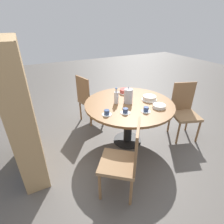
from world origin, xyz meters
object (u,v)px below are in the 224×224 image
Objects in this scene: chair_b at (89,99)px; water_bottle at (116,97)px; chair_c at (124,159)px; bookshelf at (24,113)px; cup_b at (146,110)px; cup_c at (125,111)px; coffee_pot at (128,96)px; cake_second at (125,91)px; cup_a at (107,113)px; chair_a at (184,110)px; cake_main at (149,98)px.

water_bottle is at bearing 174.21° from chair_b.
chair_c is 0.55× the size of bookshelf.
cup_b is 0.30m from cup_c.
bookshelf is at bearing 85.27° from coffee_pot.
cake_second is 1.56× the size of cup_c.
cup_c is (-0.34, 0.03, -0.07)m from water_bottle.
cup_c is at bearing -172.59° from chair_c.
cup_b is at bearing -178.69° from chair_b.
cake_second is (1.23, -0.70, 0.27)m from chair_c.
coffee_pot is 0.52m from cup_a.
chair_a is 0.96m from cup_b.
chair_b is at bearing 19.83° from coffee_pot.
chair_a reaches higher than cup_a.
chair_b is 7.11× the size of cup_b.
chair_b reaches higher than cup_c.
cake_second is at bearing 98.69° from bookshelf.
chair_b is at bearing 125.29° from bookshelf.
water_bottle is 1.85× the size of cup_b.
cake_second is (0.43, 0.21, 0.00)m from cake_main.
cup_c is at bearing 71.92° from cup_b.
cup_b is at bearing 165.67° from chair_c.
bookshelf reaches higher than coffee_pot.
water_bottle is (-0.87, -0.16, 0.34)m from chair_b.
chair_b is 1.39m from cup_b.
chair_c is at bearing 147.43° from coffee_pot.
chair_a is 3.84× the size of water_bottle.
chair_b reaches higher than cake_second.
coffee_pot is at bearing 157.17° from cake_second.
bookshelf is (0.98, 0.93, 0.34)m from chair_c.
water_bottle is (-0.06, -1.30, -0.00)m from bookshelf.
cup_a is (-1.14, 0.13, 0.27)m from chair_b.
bookshelf is 7.17× the size of cake_main.
chair_a reaches higher than cake_second.
cake_second is 1.56× the size of cup_b.
bookshelf reaches higher than chair_b.
water_bottle reaches higher than chair_a.
chair_b is at bearing 41.38° from cake_second.
bookshelf is 1.65m from cake_second.
cake_second is (0.37, -0.16, -0.09)m from coffee_pot.
cake_main is 0.84m from cup_a.
cup_c is at bearing -105.25° from cup_a.
cup_c is (-0.01, 1.20, 0.27)m from chair_a.
chair_a is 3.97× the size of cake_main.
chair_c is at bearing 157.07° from chair_b.
coffee_pot is at bearing 11.25° from cup_b.
bookshelf reaches higher than cake_main.
coffee_pot reaches higher than chair_b.
bookshelf is 1.07m from cup_a.
water_bottle is 1.03× the size of cake_main.
cake_main is 1.79× the size of cup_a.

